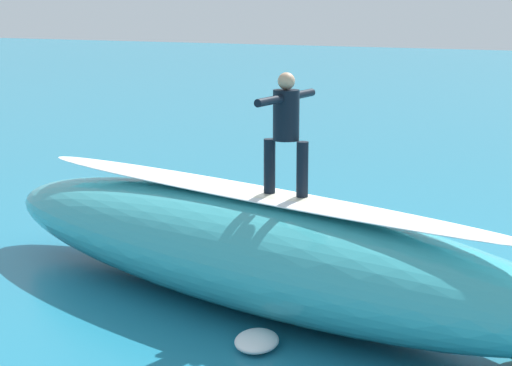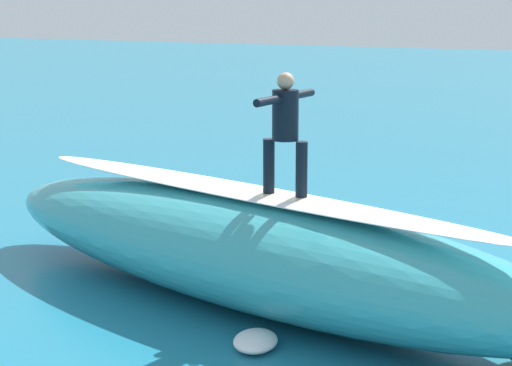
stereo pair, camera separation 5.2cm
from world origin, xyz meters
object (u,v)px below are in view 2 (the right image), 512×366
object	(u,v)px
surfer_riding	(285,124)
surfboard_riding	(285,199)
surfboard_paddling	(236,216)
surfer_paddling	(239,205)

from	to	relation	value
surfer_riding	surfboard_riding	bearing A→B (deg)	-177.48
surfboard_riding	surfboard_paddling	bearing A→B (deg)	-52.33
surfboard_riding	surfboard_paddling	distance (m)	5.28
surfboard_paddling	surfer_riding	bearing A→B (deg)	30.54
surfer_riding	surfboard_paddling	world-z (taller)	surfer_riding
surfboard_riding	surfer_riding	bearing A→B (deg)	2.52
surfer_riding	surfboard_paddling	xyz separation A→B (m)	(2.92, -4.15, -2.39)
surfer_riding	surfer_paddling	world-z (taller)	surfer_riding
surfer_riding	surfer_paddling	xyz separation A→B (m)	(2.93, -4.28, -2.21)
surfboard_paddling	surfer_paddling	size ratio (longest dim) A/B	1.47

